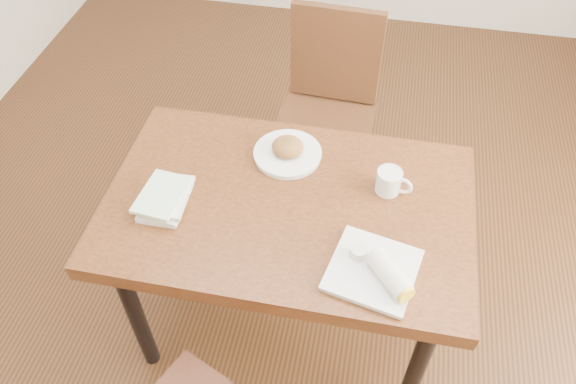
% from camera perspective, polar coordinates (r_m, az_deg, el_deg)
% --- Properties ---
extents(ground, '(4.00, 5.00, 0.01)m').
position_cam_1_polar(ground, '(2.47, -0.00, -12.65)').
color(ground, '#472814').
rests_on(ground, ground).
extents(table, '(1.21, 0.78, 0.75)m').
position_cam_1_polar(table, '(1.92, -0.00, -2.74)').
color(table, brown).
rests_on(table, ground).
extents(chair_far, '(0.44, 0.44, 0.95)m').
position_cam_1_polar(chair_far, '(2.56, 4.13, 9.09)').
color(chair_far, '#4B2815').
rests_on(chair_far, ground).
extents(plate_scone, '(0.24, 0.24, 0.08)m').
position_cam_1_polar(plate_scone, '(1.98, -0.04, 4.15)').
color(plate_scone, white).
rests_on(plate_scone, table).
extents(coffee_mug, '(0.12, 0.08, 0.09)m').
position_cam_1_polar(coffee_mug, '(1.88, 10.31, 1.09)').
color(coffee_mug, white).
rests_on(coffee_mug, table).
extents(plate_burrito, '(0.30, 0.30, 0.08)m').
position_cam_1_polar(plate_burrito, '(1.67, 9.12, -7.94)').
color(plate_burrito, white).
rests_on(plate_burrito, table).
extents(book_stack, '(0.16, 0.21, 0.05)m').
position_cam_1_polar(book_stack, '(1.87, -12.37, -0.60)').
color(book_stack, white).
rests_on(book_stack, table).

